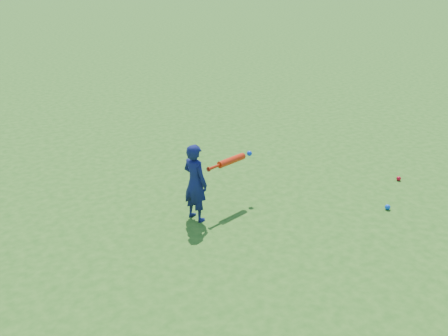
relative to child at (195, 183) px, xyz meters
name	(u,v)px	position (x,y,z in m)	size (l,w,h in m)	color
ground	(197,244)	(-0.27, -0.55, -0.49)	(80.00, 80.00, 0.00)	#266016
child	(195,183)	(0.00, 0.00, 0.00)	(0.36, 0.24, 0.99)	#10174C
ground_ball_red	(399,178)	(3.10, -0.43, -0.46)	(0.07, 0.07, 0.07)	red
ground_ball_blue	(388,207)	(2.27, -1.01, -0.46)	(0.07, 0.07, 0.07)	blue
bat_swing	(233,160)	(0.60, 0.12, 0.14)	(0.77, 0.27, 0.09)	red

